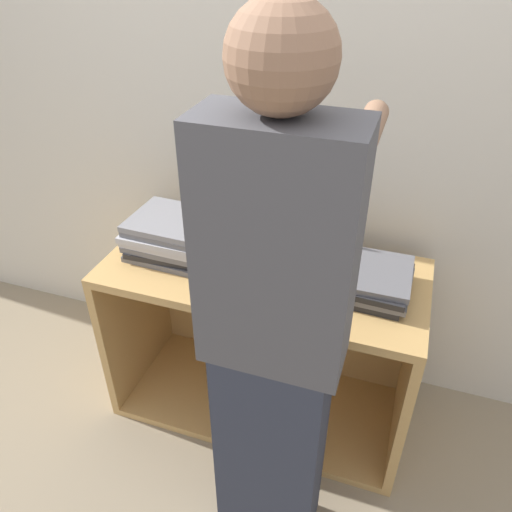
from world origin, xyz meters
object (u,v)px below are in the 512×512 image
laptop_stack_right (361,278)px  person (275,340)px  laptop_open (267,250)px  laptop_stack_left (175,236)px

laptop_stack_right → person: (-0.18, -0.51, 0.10)m
laptop_open → laptop_stack_left: laptop_open is taller
laptop_stack_left → laptop_stack_right: (0.75, 0.00, -0.03)m
laptop_stack_right → laptop_stack_left: bearing=-179.9°
laptop_stack_right → person: 0.55m
laptop_stack_left → person: bearing=-41.5°
laptop_open → person: person is taller
laptop_stack_left → person: size_ratio=0.20×
laptop_open → laptop_stack_right: 0.38m
laptop_open → laptop_stack_left: 0.38m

